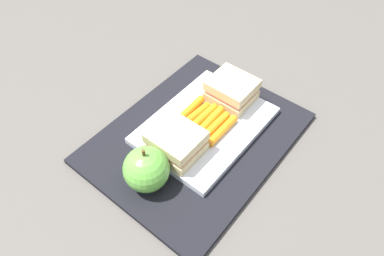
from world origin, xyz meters
name	(u,v)px	position (x,y,z in m)	size (l,w,h in m)	color
ground_plane	(196,139)	(0.00, 0.00, 0.00)	(2.40, 2.40, 0.00)	#56514C
lunchbag_mat	(196,137)	(0.00, 0.00, 0.01)	(0.36, 0.28, 0.01)	black
food_tray	(205,125)	(-0.03, 0.00, 0.02)	(0.23, 0.17, 0.01)	white
sandwich_half_left	(232,90)	(-0.10, 0.00, 0.04)	(0.07, 0.08, 0.04)	#DBC189
sandwich_half_right	(176,142)	(0.05, 0.00, 0.04)	(0.07, 0.08, 0.04)	#DBC189
carrot_sticks_bundle	(205,120)	(-0.02, 0.00, 0.03)	(0.08, 0.09, 0.02)	orange
apple	(147,169)	(0.12, 0.00, 0.05)	(0.07, 0.07, 0.08)	#66B742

